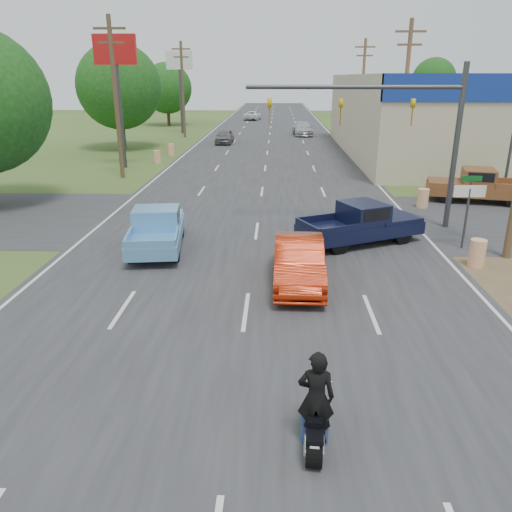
{
  "coord_description": "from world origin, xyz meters",
  "views": [
    {
      "loc": [
        0.82,
        -4.99,
        6.4
      ],
      "look_at": [
        0.25,
        9.17,
        1.3
      ],
      "focal_mm": 35.0,
      "sensor_mm": 36.0,
      "label": 1
    }
  ],
  "objects_px": {
    "brown_pickup": "(477,185)",
    "distant_car_silver": "(303,129)",
    "motorcycle": "(315,426)",
    "distant_car_white": "(253,116)",
    "blue_pickup": "(157,228)",
    "distant_car_grey": "(225,137)",
    "rider": "(316,402)",
    "red_convertible": "(299,262)",
    "navy_pickup": "(363,223)"
  },
  "relations": [
    {
      "from": "blue_pickup",
      "to": "brown_pickup",
      "type": "height_order",
      "value": "brown_pickup"
    },
    {
      "from": "blue_pickup",
      "to": "distant_car_white",
      "type": "bearing_deg",
      "value": 82.11
    },
    {
      "from": "blue_pickup",
      "to": "distant_car_white",
      "type": "relative_size",
      "value": 1.06
    },
    {
      "from": "rider",
      "to": "blue_pickup",
      "type": "xyz_separation_m",
      "value": [
        -5.41,
        11.05,
        -0.1
      ]
    },
    {
      "from": "distant_car_silver",
      "to": "rider",
      "type": "bearing_deg",
      "value": -95.82
    },
    {
      "from": "motorcycle",
      "to": "distant_car_white",
      "type": "height_order",
      "value": "distant_car_white"
    },
    {
      "from": "motorcycle",
      "to": "distant_car_silver",
      "type": "distance_m",
      "value": 51.95
    },
    {
      "from": "motorcycle",
      "to": "distant_car_grey",
      "type": "distance_m",
      "value": 44.29
    },
    {
      "from": "distant_car_white",
      "to": "motorcycle",
      "type": "bearing_deg",
      "value": 100.15
    },
    {
      "from": "distant_car_silver",
      "to": "navy_pickup",
      "type": "bearing_deg",
      "value": -92.58
    },
    {
      "from": "rider",
      "to": "distant_car_white",
      "type": "xyz_separation_m",
      "value": [
        -4.59,
        73.6,
        -0.25
      ]
    },
    {
      "from": "distant_car_silver",
      "to": "brown_pickup",
      "type": "bearing_deg",
      "value": -79.78
    },
    {
      "from": "brown_pickup",
      "to": "blue_pickup",
      "type": "bearing_deg",
      "value": 132.15
    },
    {
      "from": "motorcycle",
      "to": "blue_pickup",
      "type": "distance_m",
      "value": 12.34
    },
    {
      "from": "distant_car_silver",
      "to": "motorcycle",
      "type": "bearing_deg",
      "value": -95.82
    },
    {
      "from": "red_convertible",
      "to": "navy_pickup",
      "type": "height_order",
      "value": "navy_pickup"
    },
    {
      "from": "brown_pickup",
      "to": "distant_car_silver",
      "type": "xyz_separation_m",
      "value": [
        -7.83,
        32.4,
        -0.16
      ]
    },
    {
      "from": "brown_pickup",
      "to": "distant_car_silver",
      "type": "bearing_deg",
      "value": 27.17
    },
    {
      "from": "distant_car_grey",
      "to": "distant_car_silver",
      "type": "xyz_separation_m",
      "value": [
        8.26,
        8.03,
        0.05
      ]
    },
    {
      "from": "red_convertible",
      "to": "distant_car_grey",
      "type": "height_order",
      "value": "red_convertible"
    },
    {
      "from": "distant_car_grey",
      "to": "red_convertible",
      "type": "bearing_deg",
      "value": -78.55
    },
    {
      "from": "rider",
      "to": "blue_pickup",
      "type": "distance_m",
      "value": 12.3
    },
    {
      "from": "motorcycle",
      "to": "distant_car_silver",
      "type": "height_order",
      "value": "distant_car_silver"
    },
    {
      "from": "distant_car_silver",
      "to": "red_convertible",
      "type": "bearing_deg",
      "value": -96.24
    },
    {
      "from": "brown_pickup",
      "to": "distant_car_grey",
      "type": "xyz_separation_m",
      "value": [
        -16.09,
        24.37,
        -0.21
      ]
    },
    {
      "from": "rider",
      "to": "blue_pickup",
      "type": "relative_size",
      "value": 0.36
    },
    {
      "from": "red_convertible",
      "to": "navy_pickup",
      "type": "relative_size",
      "value": 0.84
    },
    {
      "from": "navy_pickup",
      "to": "distant_car_grey",
      "type": "relative_size",
      "value": 1.32
    },
    {
      "from": "rider",
      "to": "distant_car_white",
      "type": "height_order",
      "value": "rider"
    },
    {
      "from": "blue_pickup",
      "to": "distant_car_silver",
      "type": "height_order",
      "value": "blue_pickup"
    },
    {
      "from": "rider",
      "to": "distant_car_silver",
      "type": "bearing_deg",
      "value": -88.04
    },
    {
      "from": "motorcycle",
      "to": "navy_pickup",
      "type": "height_order",
      "value": "navy_pickup"
    },
    {
      "from": "motorcycle",
      "to": "distant_car_grey",
      "type": "bearing_deg",
      "value": 102.25
    },
    {
      "from": "motorcycle",
      "to": "brown_pickup",
      "type": "height_order",
      "value": "brown_pickup"
    },
    {
      "from": "brown_pickup",
      "to": "distant_car_grey",
      "type": "bearing_deg",
      "value": 47.02
    },
    {
      "from": "motorcycle",
      "to": "rider",
      "type": "distance_m",
      "value": 0.49
    },
    {
      "from": "red_convertible",
      "to": "distant_car_white",
      "type": "relative_size",
      "value": 0.93
    },
    {
      "from": "motorcycle",
      "to": "distant_car_white",
      "type": "bearing_deg",
      "value": 97.98
    },
    {
      "from": "distant_car_white",
      "to": "brown_pickup",
      "type": "bearing_deg",
      "value": 111.72
    },
    {
      "from": "red_convertible",
      "to": "motorcycle",
      "type": "relative_size",
      "value": 2.39
    },
    {
      "from": "blue_pickup",
      "to": "navy_pickup",
      "type": "xyz_separation_m",
      "value": [
        8.18,
        0.98,
        0.02
      ]
    },
    {
      "from": "rider",
      "to": "motorcycle",
      "type": "bearing_deg",
      "value": 90.0
    },
    {
      "from": "red_convertible",
      "to": "blue_pickup",
      "type": "relative_size",
      "value": 0.88
    },
    {
      "from": "red_convertible",
      "to": "rider",
      "type": "relative_size",
      "value": 2.46
    },
    {
      "from": "navy_pickup",
      "to": "brown_pickup",
      "type": "relative_size",
      "value": 0.94
    },
    {
      "from": "rider",
      "to": "distant_car_white",
      "type": "distance_m",
      "value": 73.74
    },
    {
      "from": "rider",
      "to": "navy_pickup",
      "type": "distance_m",
      "value": 12.34
    },
    {
      "from": "distant_car_white",
      "to": "distant_car_grey",
      "type": "bearing_deg",
      "value": 93.79
    },
    {
      "from": "brown_pickup",
      "to": "navy_pickup",
      "type": "bearing_deg",
      "value": 149.18
    },
    {
      "from": "red_convertible",
      "to": "blue_pickup",
      "type": "height_order",
      "value": "blue_pickup"
    }
  ]
}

